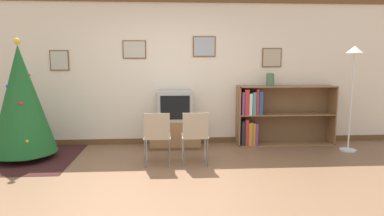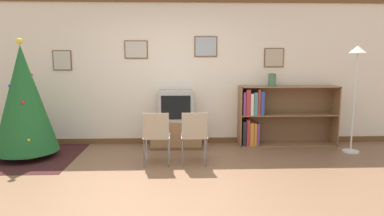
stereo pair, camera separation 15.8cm
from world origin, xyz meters
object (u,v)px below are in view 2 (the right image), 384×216
Objects in this scene: bookshelf at (270,116)px; standing_lamp at (356,71)px; television at (176,106)px; folding_chair_right at (194,135)px; vase at (272,80)px; folding_chair_left at (156,135)px; christmas_tree at (24,99)px; tv_console at (176,133)px.

bookshelf is 1.00× the size of standing_lamp.
folding_chair_right is (0.28, -1.06, -0.29)m from television.
vase is (1.46, 1.14, 0.75)m from folding_chair_right.
television is 0.75× the size of folding_chair_left.
christmas_tree is 2.33× the size of folding_chair_left.
tv_console is 2.00m from vase.
christmas_tree is 1.06× the size of bookshelf.
vase is 1.39m from standing_lamp.
standing_lamp is (2.73, 0.61, 0.92)m from folding_chair_right.
bookshelf is at bearing 29.85° from folding_chair_left.
television is 1.81m from vase.
vase reaches higher than tv_console.
bookshelf is at bearing 3.32° from television.
television is 0.34× the size of standing_lamp.
christmas_tree is 2.59m from tv_console.
television is 1.76m from bookshelf.
standing_lamp is at bearing 12.61° from folding_chair_right.
vase is 0.13× the size of standing_lamp.
vase is (2.03, 1.14, 0.75)m from folding_chair_left.
christmas_tree is 2.25m from folding_chair_left.
tv_console is 0.50× the size of standing_lamp.
standing_lamp is (1.27, -0.53, 0.17)m from vase.
bookshelf is (4.16, 0.67, -0.41)m from christmas_tree.
television is 1.14m from folding_chair_right.
standing_lamp is at bearing -8.52° from tv_console.
bookshelf reaches higher than folding_chair_right.
folding_chair_left is (-0.28, -1.06, 0.22)m from tv_console.
christmas_tree is 8.15× the size of vase.
television is (0.00, -0.00, 0.51)m from tv_console.
tv_console is at bearing 90.00° from television.
folding_chair_left is at bearing -105.02° from television.
folding_chair_left is at bearing -169.51° from standing_lamp.
television reaches higher than tv_console.
christmas_tree is at bearing 169.66° from folding_chair_right.
folding_chair_right is 2.00m from vase.
television is 0.34× the size of bookshelf.
television is 0.75× the size of folding_chair_right.
television is at bearing 74.98° from folding_chair_left.
standing_lamp reaches higher than folding_chair_right.
tv_console is at bearing -177.35° from vase.
television is at bearing 13.16° from christmas_tree.
television is at bearing 105.02° from folding_chair_right.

